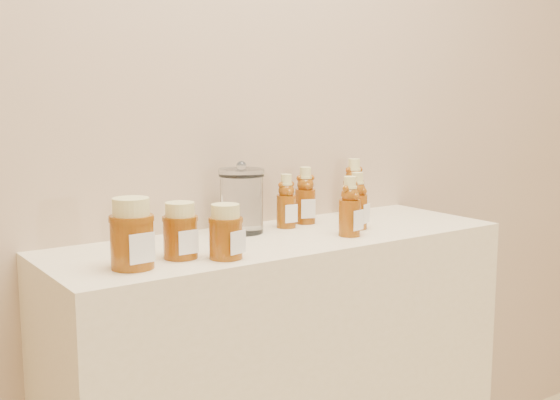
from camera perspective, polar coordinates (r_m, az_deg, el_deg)
wall_back at (r=1.91m, az=-3.38°, el=11.39°), size 3.50×0.02×2.70m
bear_bottle_back_left at (r=1.88m, az=0.51°, el=0.21°), size 0.06×0.06×0.16m
bear_bottle_back_mid at (r=1.94m, az=2.07°, el=0.68°), size 0.08×0.08×0.18m
bear_bottle_back_right at (r=2.07m, az=6.02°, el=1.33°), size 0.07×0.07×0.19m
bear_bottle_front_left at (r=1.78m, az=5.69°, el=-0.20°), size 0.07×0.07×0.17m
bear_bottle_front_right at (r=1.88m, az=6.28°, el=0.24°), size 0.08×0.08×0.17m
honey_jar_left at (r=1.48m, az=-11.95°, el=-2.66°), size 0.10×0.10×0.15m
honey_jar_back at (r=1.56m, az=-8.11°, el=-2.46°), size 0.08×0.08×0.12m
honey_jar_front at (r=1.54m, az=-4.44°, el=-2.56°), size 0.09×0.09×0.12m
glass_canister at (r=1.81m, az=-3.14°, el=0.15°), size 0.12×0.12×0.18m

